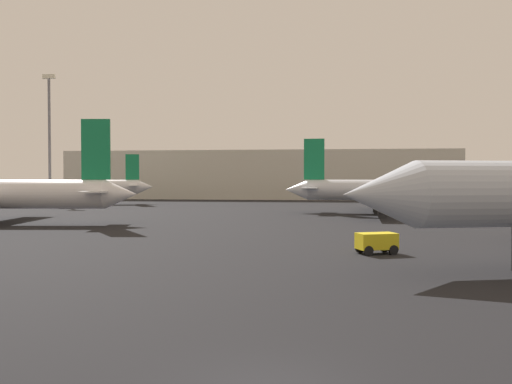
# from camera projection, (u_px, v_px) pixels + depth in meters

# --- Properties ---
(airplane_far_left) EXTENTS (25.88, 27.31, 9.96)m
(airplane_far_left) POSITION_uv_depth(u_px,v_px,m) (380.00, 190.00, 69.68)
(airplane_far_left) COLOR silver
(airplane_far_left) RESTS_ON ground_plane
(airplane_far_right) EXTENTS (28.01, 19.72, 8.87)m
(airplane_far_right) POSITION_uv_depth(u_px,v_px,m) (71.00, 187.00, 92.06)
(airplane_far_right) COLOR white
(airplane_far_right) RESTS_ON ground_plane
(baggage_cart) EXTENTS (2.71, 2.10, 1.30)m
(baggage_cart) POSITION_uv_depth(u_px,v_px,m) (377.00, 242.00, 33.01)
(baggage_cart) COLOR gold
(baggage_cart) RESTS_ON ground_plane
(light_mast_left) EXTENTS (2.40, 0.50, 24.21)m
(light_mast_left) POSITION_uv_depth(u_px,v_px,m) (49.00, 132.00, 100.17)
(light_mast_left) COLOR slate
(light_mast_left) RESTS_ON ground_plane
(terminal_building) EXTENTS (85.24, 21.91, 10.59)m
(terminal_building) POSITION_uv_depth(u_px,v_px,m) (261.00, 175.00, 122.47)
(terminal_building) COLOR beige
(terminal_building) RESTS_ON ground_plane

